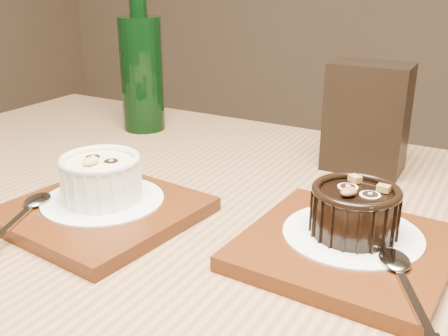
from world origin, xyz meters
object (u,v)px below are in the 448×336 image
object	(u,v)px
table	(226,317)
ramekin_white	(101,176)
ramekin_dark	(355,208)
green_bottle	(142,70)
tray_left	(102,212)
tray_right	(345,248)
condiment_stand	(367,118)

from	to	relation	value
table	ramekin_white	distance (m)	0.20
table	ramekin_white	xyz separation A→B (m)	(-0.15, -0.00, 0.13)
table	ramekin_dark	size ratio (longest dim) A/B	15.44
ramekin_white	green_bottle	world-z (taller)	green_bottle
tray_left	ramekin_white	bearing A→B (deg)	120.75
tray_left	tray_right	xyz separation A→B (m)	(0.25, 0.03, 0.00)
table	ramekin_dark	xyz separation A→B (m)	(0.11, 0.04, 0.13)
ramekin_white	ramekin_dark	size ratio (longest dim) A/B	1.05
table	tray_left	world-z (taller)	tray_left
tray_left	green_bottle	bearing A→B (deg)	115.74
tray_left	condiment_stand	bearing A→B (deg)	50.39
ramekin_white	tray_right	xyz separation A→B (m)	(0.26, 0.02, -0.04)
ramekin_white	condiment_stand	world-z (taller)	condiment_stand
ramekin_white	green_bottle	distance (m)	0.33
tray_left	tray_right	size ratio (longest dim) A/B	1.00
ramekin_white	table	bearing A→B (deg)	5.27
tray_right	ramekin_dark	bearing A→B (deg)	80.50
ramekin_white	ramekin_dark	distance (m)	0.26
tray_right	green_bottle	bearing A→B (deg)	145.81
table	ramekin_dark	distance (m)	0.18
tray_left	ramekin_dark	distance (m)	0.26
tray_left	ramekin_dark	bearing A→B (deg)	10.52
table	condiment_stand	xyz separation A→B (m)	(0.08, 0.25, 0.16)
table	ramekin_dark	world-z (taller)	ramekin_dark
tray_right	green_bottle	xyz separation A→B (m)	(-0.40, 0.27, 0.09)
tray_left	ramekin_dark	xyz separation A→B (m)	(0.25, 0.05, 0.03)
ramekin_dark	table	bearing A→B (deg)	-139.25
tray_right	condiment_stand	distance (m)	0.24
ramekin_white	condiment_stand	xyz separation A→B (m)	(0.23, 0.25, 0.03)
condiment_stand	ramekin_dark	bearing A→B (deg)	-81.11
ramekin_dark	ramekin_white	bearing A→B (deg)	-148.49
ramekin_white	tray_right	distance (m)	0.26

